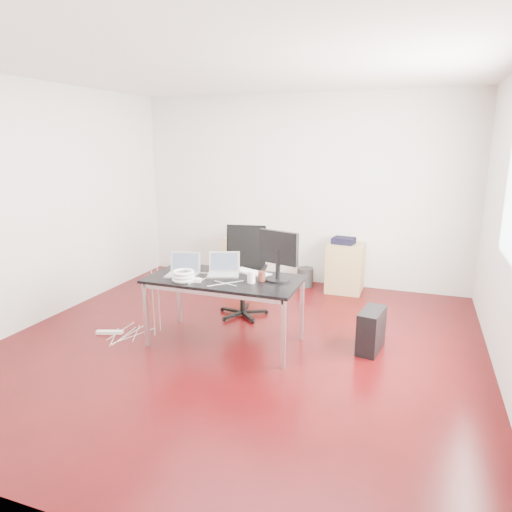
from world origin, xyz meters
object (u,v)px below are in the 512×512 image
(office_chair, at_px, (244,267))
(pc_tower, at_px, (371,330))
(desk, at_px, (225,283))
(filing_cabinet_left, at_px, (244,258))
(filing_cabinet_right, at_px, (345,267))

(office_chair, xyz_separation_m, pc_tower, (1.63, -0.56, -0.39))
(desk, bearing_deg, pc_tower, 12.78)
(filing_cabinet_left, bearing_deg, filing_cabinet_right, 0.00)
(desk, relative_size, filing_cabinet_right, 2.29)
(desk, xyz_separation_m, filing_cabinet_right, (0.92, 2.23, -0.33))
(desk, bearing_deg, filing_cabinet_left, 106.35)
(desk, height_order, office_chair, office_chair)
(filing_cabinet_left, relative_size, pc_tower, 1.56)
(pc_tower, bearing_deg, filing_cabinet_left, 147.46)
(filing_cabinet_left, distance_m, filing_cabinet_right, 1.57)
(filing_cabinet_right, relative_size, pc_tower, 1.56)
(desk, bearing_deg, office_chair, 98.51)
(pc_tower, bearing_deg, desk, -158.44)
(desk, distance_m, pc_tower, 1.60)
(office_chair, bearing_deg, pc_tower, -28.90)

